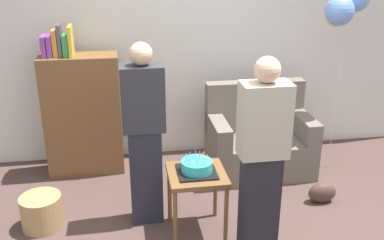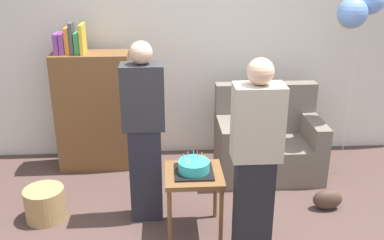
{
  "view_description": "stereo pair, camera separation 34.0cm",
  "coord_description": "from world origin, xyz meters",
  "px_view_note": "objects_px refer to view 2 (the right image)",
  "views": [
    {
      "loc": [
        -0.69,
        -2.89,
        2.32
      ],
      "look_at": [
        -0.14,
        0.59,
        0.95
      ],
      "focal_mm": 41.36,
      "sensor_mm": 36.0,
      "label": 1
    },
    {
      "loc": [
        -0.35,
        -2.92,
        2.32
      ],
      "look_at": [
        -0.14,
        0.59,
        0.95
      ],
      "focal_mm": 41.36,
      "sensor_mm": 36.0,
      "label": 2
    }
  ],
  "objects_px": {
    "couch": "(267,144)",
    "person_blowing_candles": "(144,133)",
    "balloon_bunch": "(361,7)",
    "wicker_basket": "(45,204)",
    "handbag": "(327,199)",
    "birthday_cake": "(194,167)",
    "person_holding_cake": "(255,164)",
    "side_table": "(194,182)",
    "bookshelf": "(93,109)"
  },
  "relations": [
    {
      "from": "person_holding_cake",
      "to": "bookshelf",
      "type": "bearing_deg",
      "value": -21.2
    },
    {
      "from": "couch",
      "to": "balloon_bunch",
      "type": "relative_size",
      "value": 0.55
    },
    {
      "from": "person_holding_cake",
      "to": "person_blowing_candles",
      "type": "bearing_deg",
      "value": -8.48
    },
    {
      "from": "person_holding_cake",
      "to": "wicker_basket",
      "type": "bearing_deg",
      "value": 8.39
    },
    {
      "from": "couch",
      "to": "birthday_cake",
      "type": "height_order",
      "value": "couch"
    },
    {
      "from": "couch",
      "to": "handbag",
      "type": "height_order",
      "value": "couch"
    },
    {
      "from": "handbag",
      "to": "side_table",
      "type": "bearing_deg",
      "value": -167.82
    },
    {
      "from": "person_holding_cake",
      "to": "balloon_bunch",
      "type": "relative_size",
      "value": 0.81
    },
    {
      "from": "side_table",
      "to": "wicker_basket",
      "type": "distance_m",
      "value": 1.41
    },
    {
      "from": "side_table",
      "to": "balloon_bunch",
      "type": "distance_m",
      "value": 2.33
    },
    {
      "from": "side_table",
      "to": "handbag",
      "type": "relative_size",
      "value": 2.06
    },
    {
      "from": "bookshelf",
      "to": "person_holding_cake",
      "type": "relative_size",
      "value": 0.99
    },
    {
      "from": "bookshelf",
      "to": "person_holding_cake",
      "type": "distance_m",
      "value": 2.24
    },
    {
      "from": "couch",
      "to": "side_table",
      "type": "height_order",
      "value": "couch"
    },
    {
      "from": "couch",
      "to": "balloon_bunch",
      "type": "bearing_deg",
      "value": -6.82
    },
    {
      "from": "couch",
      "to": "wicker_basket",
      "type": "xyz_separation_m",
      "value": [
        -2.21,
        -0.77,
        -0.19
      ]
    },
    {
      "from": "balloon_bunch",
      "to": "couch",
      "type": "bearing_deg",
      "value": 173.18
    },
    {
      "from": "person_blowing_candles",
      "to": "handbag",
      "type": "relative_size",
      "value": 5.82
    },
    {
      "from": "bookshelf",
      "to": "person_blowing_candles",
      "type": "height_order",
      "value": "person_blowing_candles"
    },
    {
      "from": "side_table",
      "to": "birthday_cake",
      "type": "xyz_separation_m",
      "value": [
        0.0,
        0.0,
        0.14
      ]
    },
    {
      "from": "bookshelf",
      "to": "person_blowing_candles",
      "type": "distance_m",
      "value": 1.24
    },
    {
      "from": "side_table",
      "to": "person_blowing_candles",
      "type": "bearing_deg",
      "value": 146.73
    },
    {
      "from": "couch",
      "to": "person_blowing_candles",
      "type": "relative_size",
      "value": 0.67
    },
    {
      "from": "couch",
      "to": "handbag",
      "type": "bearing_deg",
      "value": -61.74
    },
    {
      "from": "person_blowing_candles",
      "to": "handbag",
      "type": "bearing_deg",
      "value": 0.68
    },
    {
      "from": "birthday_cake",
      "to": "handbag",
      "type": "bearing_deg",
      "value": 12.18
    },
    {
      "from": "birthday_cake",
      "to": "bookshelf",
      "type": "bearing_deg",
      "value": 127.02
    },
    {
      "from": "balloon_bunch",
      "to": "person_holding_cake",
      "type": "bearing_deg",
      "value": -132.96
    },
    {
      "from": "couch",
      "to": "side_table",
      "type": "relative_size",
      "value": 1.91
    },
    {
      "from": "birthday_cake",
      "to": "handbag",
      "type": "distance_m",
      "value": 1.42
    },
    {
      "from": "side_table",
      "to": "couch",
      "type": "bearing_deg",
      "value": 50.55
    },
    {
      "from": "side_table",
      "to": "person_blowing_candles",
      "type": "xyz_separation_m",
      "value": [
        -0.41,
        0.27,
        0.34
      ]
    },
    {
      "from": "birthday_cake",
      "to": "handbag",
      "type": "relative_size",
      "value": 1.14
    },
    {
      "from": "wicker_basket",
      "to": "handbag",
      "type": "relative_size",
      "value": 1.29
    },
    {
      "from": "person_blowing_candles",
      "to": "wicker_basket",
      "type": "relative_size",
      "value": 4.53
    },
    {
      "from": "couch",
      "to": "person_blowing_candles",
      "type": "height_order",
      "value": "person_blowing_candles"
    },
    {
      "from": "couch",
      "to": "birthday_cake",
      "type": "distance_m",
      "value": 1.4
    },
    {
      "from": "person_blowing_candles",
      "to": "bookshelf",
      "type": "bearing_deg",
      "value": 119.67
    },
    {
      "from": "birthday_cake",
      "to": "wicker_basket",
      "type": "distance_m",
      "value": 1.45
    },
    {
      "from": "person_blowing_candles",
      "to": "wicker_basket",
      "type": "xyz_separation_m",
      "value": [
        -0.93,
        0.02,
        -0.68
      ]
    },
    {
      "from": "person_holding_cake",
      "to": "handbag",
      "type": "distance_m",
      "value": 1.3
    },
    {
      "from": "birthday_cake",
      "to": "person_holding_cake",
      "type": "distance_m",
      "value": 0.6
    },
    {
      "from": "bookshelf",
      "to": "handbag",
      "type": "distance_m",
      "value": 2.6
    },
    {
      "from": "birthday_cake",
      "to": "wicker_basket",
      "type": "height_order",
      "value": "birthday_cake"
    },
    {
      "from": "balloon_bunch",
      "to": "birthday_cake",
      "type": "bearing_deg",
      "value": -150.04
    },
    {
      "from": "handbag",
      "to": "person_blowing_candles",
      "type": "bearing_deg",
      "value": -179.71
    },
    {
      "from": "wicker_basket",
      "to": "balloon_bunch",
      "type": "height_order",
      "value": "balloon_bunch"
    },
    {
      "from": "bookshelf",
      "to": "side_table",
      "type": "relative_size",
      "value": 2.8
    },
    {
      "from": "side_table",
      "to": "handbag",
      "type": "xyz_separation_m",
      "value": [
        1.29,
        0.28,
        -0.39
      ]
    },
    {
      "from": "birthday_cake",
      "to": "person_holding_cake",
      "type": "xyz_separation_m",
      "value": [
        0.43,
        -0.37,
        0.21
      ]
    }
  ]
}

